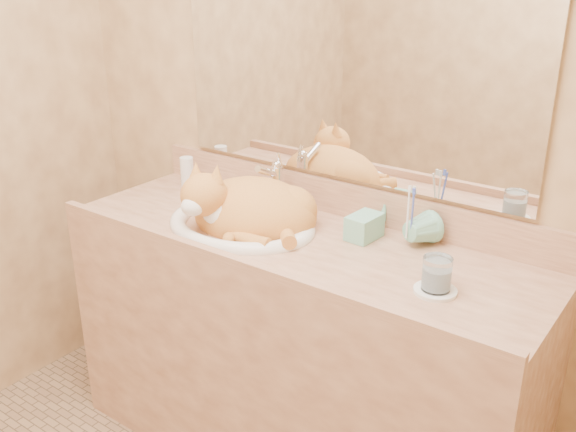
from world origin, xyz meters
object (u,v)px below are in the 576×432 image
Objects in this scene: soap_dispenser at (354,218)px; toothbrush_cup at (409,234)px; cat at (247,207)px; water_glass at (437,274)px; sink_basin at (241,204)px; vanity_counter at (295,353)px.

soap_dispenser is 0.17m from toothbrush_cup.
water_glass is (0.69, -0.05, -0.02)m from cat.
vanity_counter is at bearing 15.61° from sink_basin.
water_glass is at bearing -7.35° from vanity_counter.
vanity_counter is at bearing -11.11° from cat.
soap_dispenser is at bearing 157.48° from water_glass.
vanity_counter is at bearing 172.65° from water_glass.
sink_basin is (-0.21, -0.02, 0.50)m from vanity_counter.
toothbrush_cup is at bearing 29.85° from soap_dispenser.
cat is at bearing -162.35° from soap_dispenser.
water_glass is (0.18, -0.21, 0.01)m from toothbrush_cup.
sink_basin is at bearing 176.40° from water_glass.
sink_basin is 0.02m from cat.
water_glass is at bearing -18.30° from soap_dispenser.
vanity_counter is 3.76× the size of cat.
water_glass reaches higher than vanity_counter.
soap_dispenser is (0.37, 0.09, 0.01)m from sink_basin.
toothbrush_cup reaches higher than vanity_counter.
water_glass is (0.71, -0.04, -0.02)m from sink_basin.
toothbrush_cup is (0.15, 0.07, -0.04)m from soap_dispenser.
soap_dispenser is 0.37m from water_glass.
cat reaches higher than vanity_counter.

